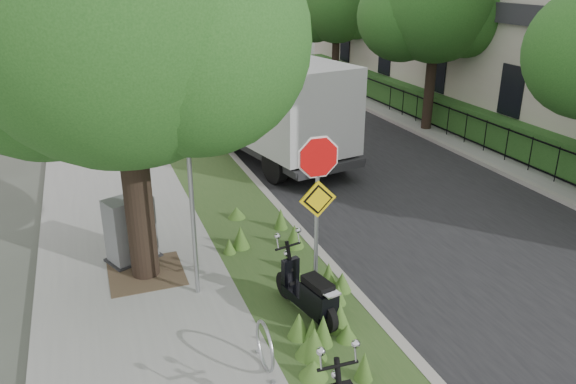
{
  "coord_description": "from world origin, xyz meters",
  "views": [
    {
      "loc": [
        -4.72,
        -7.02,
        5.6
      ],
      "look_at": [
        -0.99,
        3.05,
        1.3
      ],
      "focal_mm": 35.0,
      "sensor_mm": 36.0,
      "label": 1
    }
  ],
  "objects_px": {
    "box_truck": "(277,106)",
    "sign_assembly": "(318,190)",
    "utility_cabinet": "(131,230)",
    "scooter_far": "(312,298)"
  },
  "relations": [
    {
      "from": "sign_assembly",
      "to": "box_truck",
      "type": "relative_size",
      "value": 0.51
    },
    {
      "from": "scooter_far",
      "to": "utility_cabinet",
      "type": "relative_size",
      "value": 1.28
    },
    {
      "from": "sign_assembly",
      "to": "scooter_far",
      "type": "relative_size",
      "value": 1.91
    },
    {
      "from": "box_truck",
      "to": "utility_cabinet",
      "type": "height_order",
      "value": "box_truck"
    },
    {
      "from": "sign_assembly",
      "to": "utility_cabinet",
      "type": "height_order",
      "value": "sign_assembly"
    },
    {
      "from": "box_truck",
      "to": "utility_cabinet",
      "type": "relative_size",
      "value": 4.76
    },
    {
      "from": "box_truck",
      "to": "sign_assembly",
      "type": "bearing_deg",
      "value": -104.84
    },
    {
      "from": "box_truck",
      "to": "utility_cabinet",
      "type": "bearing_deg",
      "value": -133.53
    },
    {
      "from": "box_truck",
      "to": "scooter_far",
      "type": "bearing_deg",
      "value": -105.53
    },
    {
      "from": "scooter_far",
      "to": "utility_cabinet",
      "type": "xyz_separation_m",
      "value": [
        -2.58,
        3.18,
        0.24
      ]
    }
  ]
}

